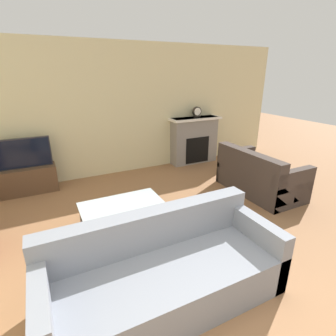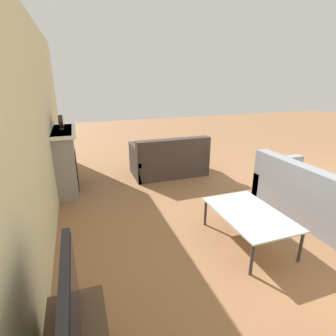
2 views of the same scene
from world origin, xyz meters
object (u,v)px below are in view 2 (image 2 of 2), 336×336
coffee_table (249,215)px  couch_loveseat (169,161)px  tv (71,317)px  couch_sectional (328,205)px  mantel_clock (61,122)px

coffee_table → couch_loveseat: bearing=2.5°
couch_loveseat → tv: bearing=63.5°
couch_sectional → mantel_clock: size_ratio=9.25×
couch_sectional → mantel_clock: (2.51, 3.41, 0.94)m
couch_sectional → coffee_table: (-0.00, 1.30, 0.08)m
tv → mantel_clock: bearing=1.7°
couch_loveseat → coffee_table: bearing=92.5°
coffee_table → mantel_clock: (2.51, 2.12, 0.86)m
tv → coffee_table: (1.18, -2.00, -0.39)m
couch_sectional → mantel_clock: mantel_clock is taller
couch_sectional → couch_loveseat: 2.96m
couch_loveseat → mantel_clock: mantel_clock is taller
couch_loveseat → mantel_clock: size_ratio=6.18×
couch_loveseat → coffee_table: 2.61m
mantel_clock → couch_sectional: bearing=-126.3°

